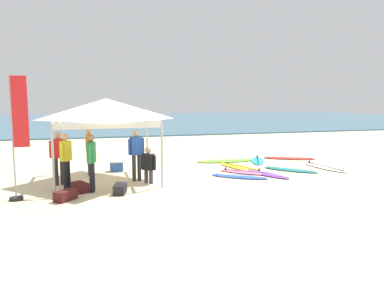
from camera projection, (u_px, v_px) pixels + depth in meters
name	position (u px, v px, depth m)	size (l,w,h in m)	color
ground_plane	(187.00, 179.00, 12.49)	(80.00, 80.00, 0.00)	beige
sea	(120.00, 121.00, 42.90)	(80.00, 36.00, 0.10)	#386B84
canopy_tent	(106.00, 109.00, 12.14)	(3.26, 3.26, 2.75)	#B7B7BC
surfboard_white	(325.00, 167.00, 14.47)	(0.91, 2.29, 0.19)	white
surfboard_yellow	(241.00, 167.00, 14.44)	(1.44, 2.52, 0.19)	yellow
surfboard_blue	(239.00, 176.00, 12.78)	(1.95, 1.58, 0.19)	blue
surfboard_red	(289.00, 158.00, 16.64)	(2.35, 1.53, 0.19)	red
surfboard_lime	(226.00, 161.00, 15.93)	(2.58, 0.78, 0.19)	#7AD12D
surfboard_cyan	(258.00, 160.00, 16.01)	(1.29, 2.04, 0.19)	#23B2CC
surfboard_teal	(290.00, 170.00, 14.00)	(1.85, 1.91, 0.19)	#19847F
surfboard_purple	(266.00, 174.00, 13.22)	(1.28, 2.06, 0.19)	purple
surfboard_pink	(248.00, 172.00, 13.49)	(2.03, 1.83, 0.19)	pink
person_blue	(136.00, 152.00, 12.16)	(0.54, 0.27, 1.71)	#2D2D33
person_red	(58.00, 154.00, 11.56)	(0.54, 0.29, 1.71)	#2D2D33
person_yellow	(66.00, 157.00, 11.04)	(0.34, 0.51, 1.71)	black
person_green	(92.00, 159.00, 10.72)	(0.27, 0.54, 1.71)	black
person_orange	(89.00, 148.00, 13.04)	(0.27, 0.55, 1.71)	#383842
person_black	(148.00, 163.00, 11.83)	(0.44, 0.40, 1.20)	#383842
banner_flag	(18.00, 143.00, 9.80)	(0.60, 0.36, 3.40)	#99999E
gear_bag_near_tent	(65.00, 195.00, 9.91)	(0.60, 0.32, 0.28)	#4C1919
gear_bag_by_pole	(80.00, 187.00, 10.82)	(0.60, 0.32, 0.28)	#4C1919
gear_bag_on_sand	(120.00, 189.00, 10.64)	(0.60, 0.32, 0.28)	#232328
cooler_box	(116.00, 166.00, 13.86)	(0.50, 0.36, 0.39)	#2D60B7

